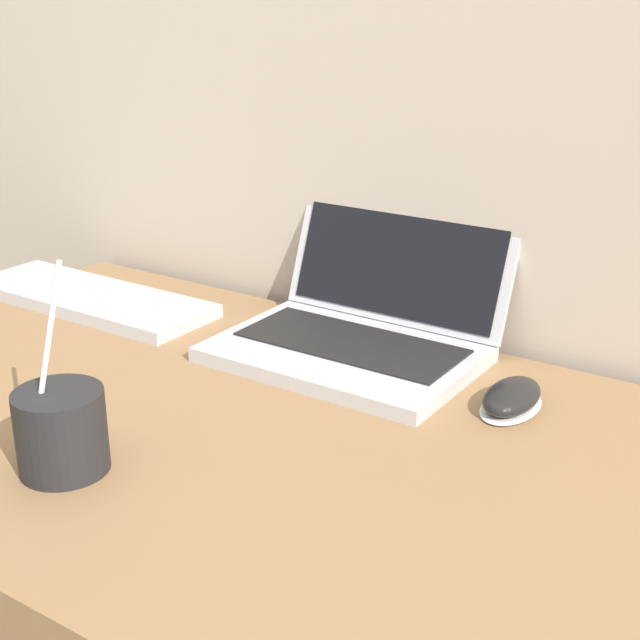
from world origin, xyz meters
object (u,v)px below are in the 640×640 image
object	(u,v)px
drink_cup	(61,429)
computer_mouse	(512,398)
laptop	(364,318)
external_keyboard	(90,298)

from	to	relation	value
drink_cup	computer_mouse	xyz separation A→B (m)	(0.34, 0.40, -0.03)
laptop	drink_cup	bearing A→B (deg)	-100.94
drink_cup	external_keyboard	xyz separation A→B (m)	(-0.38, 0.38, -0.04)
laptop	drink_cup	xyz separation A→B (m)	(-0.09, -0.46, 0.00)
laptop	computer_mouse	xyz separation A→B (m)	(0.25, -0.06, -0.03)
drink_cup	computer_mouse	size ratio (longest dim) A/B	1.97
drink_cup	external_keyboard	size ratio (longest dim) A/B	0.52
laptop	computer_mouse	distance (m)	0.26
drink_cup	external_keyboard	distance (m)	0.54
computer_mouse	external_keyboard	size ratio (longest dim) A/B	0.26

